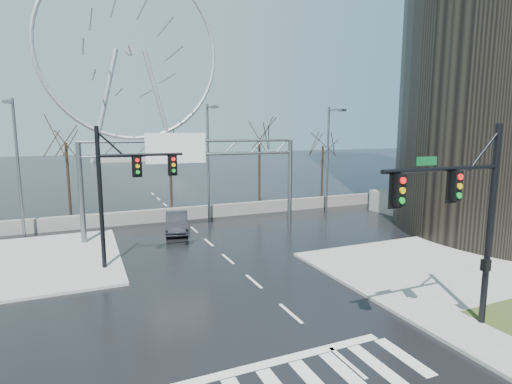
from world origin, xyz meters
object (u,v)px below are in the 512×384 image
sign_gantry (191,166)px  car (177,222)px  signal_mast_near (468,209)px  ferris_wheel (131,58)px  signal_mast_far (122,184)px

sign_gantry → car: 4.61m
signal_mast_near → ferris_wheel: bearing=90.1°
signal_mast_near → car: (-6.54, 19.86, -4.10)m
signal_mast_far → sign_gantry: (5.49, 6.00, 0.35)m
signal_mast_far → car: size_ratio=1.71×
signal_mast_near → signal_mast_far: size_ratio=1.00×
signal_mast_near → signal_mast_far: bearing=130.3°
sign_gantry → car: sign_gantry is taller
car → signal_mast_near: bearing=-59.8°
ferris_wheel → car: 83.39m
signal_mast_near → car: signal_mast_near is taller
sign_gantry → ferris_wheel: (5.38, 80.04, 20.95)m
ferris_wheel → signal_mast_near: bearing=-89.9°
signal_mast_near → car: 21.30m
sign_gantry → signal_mast_near: bearing=-73.8°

